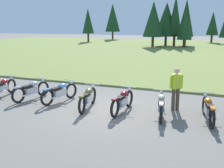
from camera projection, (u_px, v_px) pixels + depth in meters
ground_plane at (107, 109)px, 10.59m from camera, size 140.00×140.00×0.00m
grass_moorland at (183, 50)px, 33.93m from camera, size 80.00×44.00×0.10m
forest_treeline at (201, 18)px, 39.63m from camera, size 42.12×20.50×8.04m
motorcycle_red at (3, 87)px, 12.37m from camera, size 0.64×2.09×0.88m
motorcycle_silver at (31, 90)px, 11.91m from camera, size 0.69×2.08×0.88m
motorcycle_sky_blue at (60, 92)px, 11.52m from camera, size 0.76×2.06×0.88m
motorcycle_olive at (88, 98)px, 10.63m from camera, size 0.65×2.09×0.88m
motorcycle_maroon at (123, 101)px, 10.20m from camera, size 0.62×2.10×0.88m
motorcycle_cream at (161, 105)px, 9.67m from camera, size 0.70×2.08×0.88m
motorcycle_orange at (208, 109)px, 9.22m from camera, size 0.71×2.08×0.88m
rider_in_hivis_vest at (176, 87)px, 10.27m from camera, size 0.46×0.39×1.67m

